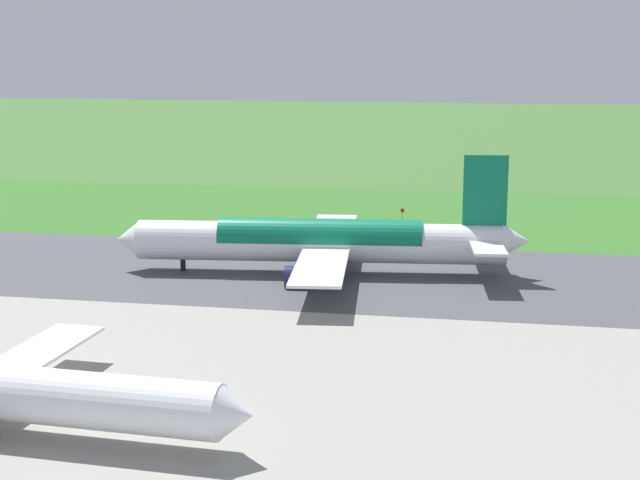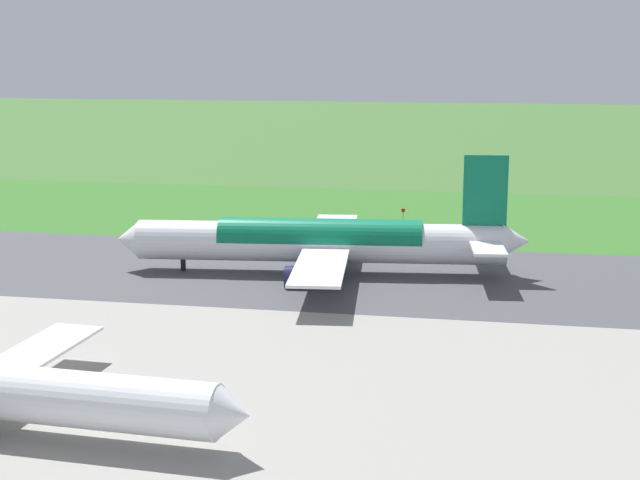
% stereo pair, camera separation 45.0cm
% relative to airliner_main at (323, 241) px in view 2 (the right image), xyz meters
% --- Properties ---
extents(ground_plane, '(800.00, 800.00, 0.00)m').
position_rel_airliner_main_xyz_m(ground_plane, '(0.37, 0.04, -4.35)').
color(ground_plane, '#3D662D').
extents(runway_asphalt, '(600.00, 36.90, 0.06)m').
position_rel_airliner_main_xyz_m(runway_asphalt, '(0.37, 0.04, -4.32)').
color(runway_asphalt, '#47474C').
rests_on(runway_asphalt, ground).
extents(apron_concrete, '(440.00, 110.00, 0.05)m').
position_rel_airliner_main_xyz_m(apron_concrete, '(0.37, 60.18, -4.33)').
color(apron_concrete, gray).
rests_on(apron_concrete, ground).
extents(grass_verge_foreground, '(600.00, 80.00, 0.04)m').
position_rel_airliner_main_xyz_m(grass_verge_foreground, '(0.37, -34.76, -4.33)').
color(grass_verge_foreground, '#346B27').
rests_on(grass_verge_foreground, ground).
extents(airliner_main, '(54.14, 44.39, 15.88)m').
position_rel_airliner_main_xyz_m(airliner_main, '(0.00, 0.00, 0.00)').
color(airliner_main, white).
rests_on(airliner_main, ground).
extents(no_stopping_sign, '(0.60, 0.10, 2.21)m').
position_rel_airliner_main_xyz_m(no_stopping_sign, '(-6.54, -39.61, -3.02)').
color(no_stopping_sign, slate).
rests_on(no_stopping_sign, ground).
extents(traffic_cone_orange, '(0.40, 0.40, 0.55)m').
position_rel_airliner_main_xyz_m(traffic_cone_orange, '(1.09, -35.16, -4.08)').
color(traffic_cone_orange, orange).
rests_on(traffic_cone_orange, ground).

